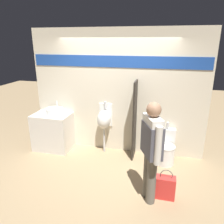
# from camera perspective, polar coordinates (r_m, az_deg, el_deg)

# --- Properties ---
(ground_plane) EXTENTS (16.00, 16.00, 0.00)m
(ground_plane) POSITION_cam_1_polar(r_m,az_deg,el_deg) (4.74, -0.51, -12.78)
(ground_plane) COLOR #997F5B
(display_wall) EXTENTS (3.82, 0.07, 2.70)m
(display_wall) POSITION_cam_1_polar(r_m,az_deg,el_deg) (4.77, 1.25, 5.13)
(display_wall) COLOR beige
(display_wall) RESTS_ON ground_plane
(sink_counter) EXTENTS (0.84, 0.59, 0.85)m
(sink_counter) POSITION_cam_1_polar(r_m,az_deg,el_deg) (5.28, -15.16, -4.92)
(sink_counter) COLOR silver
(sink_counter) RESTS_ON ground_plane
(sink_basin) EXTENTS (0.38, 0.38, 0.27)m
(sink_basin) POSITION_cam_1_polar(r_m,az_deg,el_deg) (5.14, -14.80, 0.29)
(sink_basin) COLOR white
(sink_basin) RESTS_ON sink_counter
(cell_phone) EXTENTS (0.07, 0.14, 0.01)m
(cell_phone) POSITION_cam_1_polar(r_m,az_deg,el_deg) (4.91, -13.65, -1.15)
(cell_phone) COLOR #B7B7BC
(cell_phone) RESTS_ON sink_counter
(divider_near_counter) EXTENTS (0.03, 0.43, 1.68)m
(divider_near_counter) POSITION_cam_1_polar(r_m,az_deg,el_deg) (4.61, 5.91, -2.20)
(divider_near_counter) COLOR #28231E
(divider_near_counter) RESTS_ON ground_plane
(urinal_near_counter) EXTENTS (0.30, 0.33, 1.16)m
(urinal_near_counter) POSITION_cam_1_polar(r_m,az_deg,el_deg) (4.82, -2.08, -2.00)
(urinal_near_counter) COLOR silver
(urinal_near_counter) RESTS_ON ground_plane
(toilet) EXTENTS (0.38, 0.54, 0.82)m
(toilet) POSITION_cam_1_polar(r_m,az_deg,el_deg) (4.73, 13.88, -9.49)
(toilet) COLOR white
(toilet) RESTS_ON ground_plane
(person_in_vest) EXTENTS (0.37, 0.52, 1.62)m
(person_in_vest) POSITION_cam_1_polar(r_m,az_deg,el_deg) (3.34, 10.28, -8.79)
(person_in_vest) COLOR #666056
(person_in_vest) RESTS_ON ground_plane
(shopping_bag) EXTENTS (0.31, 0.17, 0.51)m
(shopping_bag) POSITION_cam_1_polar(r_m,az_deg,el_deg) (3.81, 13.77, -18.52)
(shopping_bag) COLOR red
(shopping_bag) RESTS_ON ground_plane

